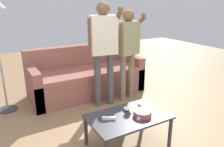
# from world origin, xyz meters

# --- Properties ---
(ground_plane) EXTENTS (12.00, 12.00, 0.00)m
(ground_plane) POSITION_xyz_m (0.00, 0.00, 0.00)
(ground_plane) COLOR #93704C
(couch) EXTENTS (2.02, 0.84, 0.85)m
(couch) POSITION_xyz_m (0.10, 1.63, 0.30)
(couch) COLOR brown
(couch) RESTS_ON ground
(coffee_table) EXTENTS (0.91, 0.57, 0.39)m
(coffee_table) POSITION_xyz_m (-0.12, -0.10, 0.34)
(coffee_table) COLOR #2D2D33
(coffee_table) RESTS_ON ground
(snack_bowl) EXTENTS (0.21, 0.21, 0.06)m
(snack_bowl) POSITION_xyz_m (0.02, -0.17, 0.42)
(snack_bowl) COLOR #B24C47
(snack_bowl) RESTS_ON coffee_table
(game_remote_nunchuk) EXTENTS (0.06, 0.09, 0.05)m
(game_remote_nunchuk) POSITION_xyz_m (-0.07, 0.02, 0.41)
(game_remote_nunchuk) COLOR white
(game_remote_nunchuk) RESTS_ON coffee_table
(player_right) EXTENTS (0.47, 0.30, 1.51)m
(player_right) POSITION_xyz_m (0.62, 1.04, 0.95)
(player_right) COLOR #756656
(player_right) RESTS_ON ground
(player_center) EXTENTS (0.48, 0.39, 1.63)m
(player_center) POSITION_xyz_m (0.16, 1.02, 1.03)
(player_center) COLOR #47474C
(player_center) RESTS_ON ground
(game_remote_wand_near) EXTENTS (0.15, 0.11, 0.03)m
(game_remote_wand_near) POSITION_xyz_m (-0.35, -0.06, 0.40)
(game_remote_wand_near) COLOR white
(game_remote_wand_near) RESTS_ON coffee_table
(game_remote_wand_far) EXTENTS (0.14, 0.14, 0.03)m
(game_remote_wand_far) POSITION_xyz_m (-0.02, -0.18, 0.40)
(game_remote_wand_far) COLOR white
(game_remote_wand_far) RESTS_ON coffee_table
(game_remote_wand_spare) EXTENTS (0.05, 0.16, 0.03)m
(game_remote_wand_spare) POSITION_xyz_m (0.15, -0.01, 0.40)
(game_remote_wand_spare) COLOR white
(game_remote_wand_spare) RESTS_ON coffee_table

